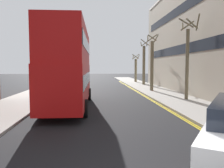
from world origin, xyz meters
The scene contains 10 objects.
sidewalk_right centered at (6.50, 16.00, 0.07)m, with size 4.00×80.00×0.14m, color #9E9991.
sidewalk_left centered at (-6.50, 16.00, 0.07)m, with size 4.00×80.00×0.14m, color #9E9991.
kerb_line_outer centered at (4.40, 14.00, 0.00)m, with size 0.10×56.00×0.01m, color yellow.
kerb_line_inner centered at (4.24, 14.00, 0.00)m, with size 0.10×56.00×0.01m, color yellow.
double_decker_bus_away centered at (-2.37, 12.94, 3.03)m, with size 2.88×10.83×5.64m.
street_tree_near centered at (6.02, 22.49, 3.24)m, with size 1.42×1.43×6.56m.
street_tree_mid centered at (7.02, 31.36, 3.31)m, with size 1.39×1.27×6.93m.
street_tree_far centered at (6.87, 37.44, 2.44)m, with size 1.56×1.61×5.11m.
street_tree_distant centered at (7.18, 15.21, 3.66)m, with size 1.90×1.70×6.96m.
townhouse_terrace_right centered at (13.50, 20.59, 6.21)m, with size 10.08×28.00×12.41m.
Camera 1 is at (-0.60, -3.29, 2.90)m, focal length 36.27 mm.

